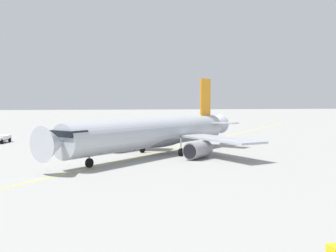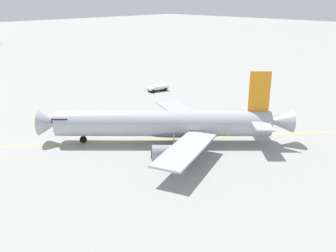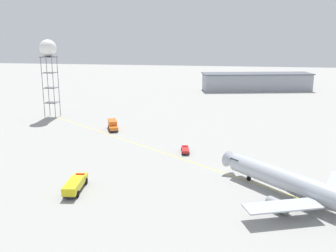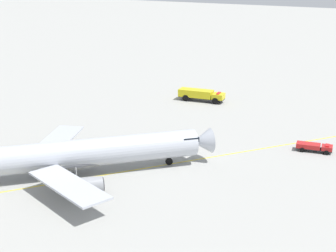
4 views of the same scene
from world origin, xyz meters
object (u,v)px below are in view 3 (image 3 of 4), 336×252
catering_truck_truck (113,125)px  radar_tower (48,51)px  airliner_main (301,187)px  ops_pickup_truck (185,150)px  fire_tender_truck (75,184)px

catering_truck_truck → radar_tower: bearing=-140.3°
airliner_main → radar_tower: size_ratio=1.05×
catering_truck_truck → radar_tower: radar_tower is taller
airliner_main → radar_tower: bearing=7.1°
ops_pickup_truck → fire_tender_truck: (19.45, 29.37, 0.73)m
fire_tender_truck → airliner_main: bearing=-93.8°
ops_pickup_truck → radar_tower: (55.65, -36.53, 24.39)m
airliner_main → radar_tower: (81.06, -63.82, 22.13)m
ops_pickup_truck → radar_tower: 70.90m
airliner_main → catering_truck_truck: 71.57m
catering_truck_truck → fire_tender_truck: bearing=-14.0°
ops_pickup_truck → fire_tender_truck: 35.24m
radar_tower → catering_truck_truck: bearing=152.1°
fire_tender_truck → radar_tower: bearing=22.3°
airliner_main → radar_tower: radar_tower is taller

